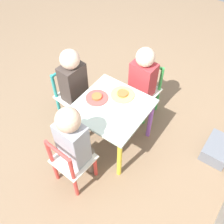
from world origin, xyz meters
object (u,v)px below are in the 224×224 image
object	(u,v)px
kids_table	(112,113)
child_left	(142,79)
chair_teal	(72,96)
child_front	(75,83)
plate_front	(97,97)
storage_bin	(217,149)
child_right	(74,140)
chair_red	(71,162)
plate_left	(123,94)
chair_green	(144,91)

from	to	relation	value
kids_table	child_left	xyz separation A→B (m)	(-0.40, 0.02, 0.06)
chair_teal	child_left	bearing A→B (deg)	-47.95
child_front	plate_front	distance (m)	0.26
plate_front	storage_bin	distance (m)	1.08
kids_table	child_right	bearing A→B (deg)	-3.80
chair_teal	child_front	bearing A→B (deg)	-90.00
chair_red	plate_front	world-z (taller)	chair_red
chair_red	child_front	distance (m)	0.65
kids_table	storage_bin	xyz separation A→B (m)	(-0.39, 0.79, -0.31)
chair_red	plate_left	distance (m)	0.64
chair_green	storage_bin	bearing A→B (deg)	-2.16
chair_red	plate_front	distance (m)	0.52
plate_left	child_front	bearing A→B (deg)	-75.52
child_front	chair_teal	bearing A→B (deg)	90.00
child_front	storage_bin	size ratio (longest dim) A/B	2.64
child_right	plate_left	xyz separation A→B (m)	(-0.54, 0.03, -0.00)
kids_table	chair_teal	size ratio (longest dim) A/B	1.03
child_right	child_left	bearing A→B (deg)	-89.54
kids_table	plate_left	bearing A→B (deg)	180.00
chair_teal	chair_green	world-z (taller)	same
kids_table	child_left	size ratio (longest dim) A/B	0.72
chair_red	child_left	bearing A→B (deg)	-89.57
plate_left	chair_teal	bearing A→B (deg)	-78.03
chair_green	storage_bin	size ratio (longest dim) A/B	1.79
chair_red	chair_green	bearing A→B (deg)	-89.54
storage_bin	chair_green	bearing A→B (deg)	-95.05
kids_table	chair_teal	bearing A→B (deg)	-95.48
plate_front	plate_left	xyz separation A→B (m)	(-0.14, 0.14, -0.00)
chair_teal	child_left	world-z (taller)	child_left
child_left	plate_left	xyz separation A→B (m)	(0.26, -0.02, 0.03)
child_front	child_right	bearing A→B (deg)	-134.22
child_front	plate_left	distance (m)	0.41
kids_table	storage_bin	distance (m)	0.93
chair_teal	child_left	xyz separation A→B (m)	(-0.36, 0.48, 0.18)
chair_green	plate_left	world-z (taller)	chair_green
child_right	chair_green	bearing A→B (deg)	-89.51
kids_table	chair_teal	xyz separation A→B (m)	(-0.04, -0.46, -0.12)
kids_table	chair_red	distance (m)	0.48
child_right	chair_red	bearing A→B (deg)	90.00
kids_table	plate_front	distance (m)	0.16
child_front	plate_left	size ratio (longest dim) A/B	4.02
kids_table	child_front	distance (m)	0.41
plate_left	storage_bin	world-z (taller)	plate_left
chair_red	plate_front	bearing A→B (deg)	-72.66
kids_table	child_front	bearing A→B (deg)	-95.48
child_right	plate_left	bearing A→B (deg)	-89.01
chair_green	child_right	world-z (taller)	child_right
storage_bin	plate_left	bearing A→B (deg)	-72.27
chair_green	child_left	world-z (taller)	child_left
kids_table	child_right	xyz separation A→B (m)	(0.40, -0.03, 0.08)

